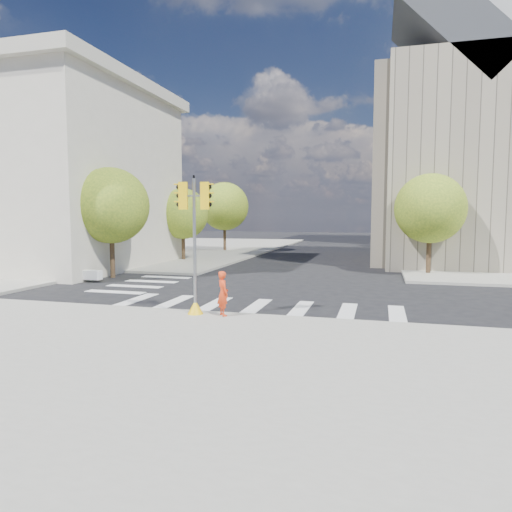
{
  "coord_description": "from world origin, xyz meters",
  "views": [
    {
      "loc": [
        4.63,
        -19.43,
        3.64
      ],
      "look_at": [
        0.08,
        -2.75,
        2.1
      ],
      "focal_mm": 32.0,
      "sensor_mm": 36.0,
      "label": 1
    }
  ],
  "objects_px": {
    "traffic_signal": "(195,256)",
    "photographer": "(223,293)",
    "lamp_far": "(417,206)",
    "planter_wall": "(55,273)",
    "lamp_near": "(432,202)"
  },
  "relations": [
    {
      "from": "lamp_near",
      "to": "traffic_signal",
      "type": "distance_m",
      "value": 21.09
    },
    {
      "from": "lamp_near",
      "to": "planter_wall",
      "type": "relative_size",
      "value": 1.35
    },
    {
      "from": "traffic_signal",
      "to": "lamp_far",
      "type": "bearing_deg",
      "value": 59.17
    },
    {
      "from": "lamp_far",
      "to": "traffic_signal",
      "type": "distance_m",
      "value": 34.08
    },
    {
      "from": "photographer",
      "to": "lamp_near",
      "type": "bearing_deg",
      "value": -65.41
    },
    {
      "from": "lamp_near",
      "to": "traffic_signal",
      "type": "bearing_deg",
      "value": -117.43
    },
    {
      "from": "lamp_far",
      "to": "planter_wall",
      "type": "bearing_deg",
      "value": -129.11
    },
    {
      "from": "lamp_far",
      "to": "traffic_signal",
      "type": "xyz_separation_m",
      "value": [
        -9.65,
        -32.6,
        -2.35
      ]
    },
    {
      "from": "traffic_signal",
      "to": "photographer",
      "type": "xyz_separation_m",
      "value": [
        1.04,
        0.0,
        -1.3
      ]
    },
    {
      "from": "planter_wall",
      "to": "photographer",
      "type": "bearing_deg",
      "value": -26.07
    },
    {
      "from": "photographer",
      "to": "planter_wall",
      "type": "relative_size",
      "value": 0.26
    },
    {
      "from": "lamp_near",
      "to": "traffic_signal",
      "type": "height_order",
      "value": "lamp_near"
    },
    {
      "from": "photographer",
      "to": "planter_wall",
      "type": "height_order",
      "value": "photographer"
    },
    {
      "from": "photographer",
      "to": "lamp_far",
      "type": "bearing_deg",
      "value": -55.36
    },
    {
      "from": "photographer",
      "to": "planter_wall",
      "type": "xyz_separation_m",
      "value": [
        -12.39,
        6.77,
        -0.54
      ]
    }
  ]
}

